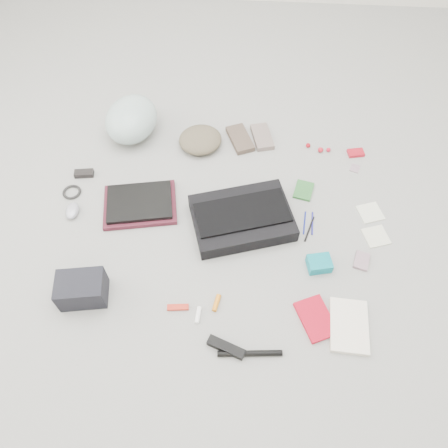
# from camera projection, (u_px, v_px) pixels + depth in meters

# --- Properties ---
(ground_plane) EXTENTS (4.00, 4.00, 0.00)m
(ground_plane) POSITION_uv_depth(u_px,v_px,m) (224.00, 230.00, 2.03)
(ground_plane) COLOR gray
(messenger_bag) EXTENTS (0.52, 0.44, 0.07)m
(messenger_bag) POSITION_uv_depth(u_px,v_px,m) (242.00, 218.00, 2.02)
(messenger_bag) COLOR black
(messenger_bag) RESTS_ON ground_plane
(bag_flap) EXTENTS (0.46, 0.31, 0.01)m
(bag_flap) POSITION_uv_depth(u_px,v_px,m) (242.00, 213.00, 1.98)
(bag_flap) COLOR black
(bag_flap) RESTS_ON messenger_bag
(laptop_sleeve) EXTENTS (0.38, 0.32, 0.02)m
(laptop_sleeve) POSITION_uv_depth(u_px,v_px,m) (140.00, 205.00, 2.09)
(laptop_sleeve) COLOR #521A27
(laptop_sleeve) RESTS_ON ground_plane
(laptop) EXTENTS (0.34, 0.27, 0.02)m
(laptop) POSITION_uv_depth(u_px,v_px,m) (139.00, 202.00, 2.08)
(laptop) COLOR black
(laptop) RESTS_ON laptop_sleeve
(bike_helmet) EXTENTS (0.32, 0.37, 0.20)m
(bike_helmet) POSITION_uv_depth(u_px,v_px,m) (131.00, 119.00, 2.30)
(bike_helmet) COLOR #ADC9C6
(bike_helmet) RESTS_ON ground_plane
(beanie) EXTENTS (0.29, 0.29, 0.08)m
(beanie) POSITION_uv_depth(u_px,v_px,m) (200.00, 140.00, 2.30)
(beanie) COLOR brown
(beanie) RESTS_ON ground_plane
(mitten_left) EXTENTS (0.17, 0.22, 0.03)m
(mitten_left) POSITION_uv_depth(u_px,v_px,m) (240.00, 139.00, 2.34)
(mitten_left) COLOR brown
(mitten_left) RESTS_ON ground_plane
(mitten_right) EXTENTS (0.14, 0.20, 0.03)m
(mitten_right) POSITION_uv_depth(u_px,v_px,m) (262.00, 137.00, 2.35)
(mitten_right) COLOR gray
(mitten_right) RESTS_ON ground_plane
(power_brick) EXTENTS (0.10, 0.06, 0.03)m
(power_brick) POSITION_uv_depth(u_px,v_px,m) (84.00, 173.00, 2.20)
(power_brick) COLOR black
(power_brick) RESTS_ON ground_plane
(cable_coil) EXTENTS (0.10, 0.10, 0.01)m
(cable_coil) POSITION_uv_depth(u_px,v_px,m) (72.00, 192.00, 2.14)
(cable_coil) COLOR black
(cable_coil) RESTS_ON ground_plane
(mouse) EXTENTS (0.07, 0.10, 0.04)m
(mouse) POSITION_uv_depth(u_px,v_px,m) (72.00, 211.00, 2.07)
(mouse) COLOR #9E9EAE
(mouse) RESTS_ON ground_plane
(camera_bag) EXTENTS (0.21, 0.16, 0.12)m
(camera_bag) POSITION_uv_depth(u_px,v_px,m) (82.00, 289.00, 1.79)
(camera_bag) COLOR black
(camera_bag) RESTS_ON ground_plane
(multitool) EXTENTS (0.09, 0.03, 0.01)m
(multitool) POSITION_uv_depth(u_px,v_px,m) (178.00, 307.00, 1.80)
(multitool) COLOR red
(multitool) RESTS_ON ground_plane
(toiletry_tube_white) EXTENTS (0.02, 0.07, 0.02)m
(toiletry_tube_white) POSITION_uv_depth(u_px,v_px,m) (198.00, 315.00, 1.78)
(toiletry_tube_white) COLOR white
(toiletry_tube_white) RESTS_ON ground_plane
(toiletry_tube_orange) EXTENTS (0.03, 0.08, 0.02)m
(toiletry_tube_orange) POSITION_uv_depth(u_px,v_px,m) (216.00, 303.00, 1.81)
(toiletry_tube_orange) COLOR orange
(toiletry_tube_orange) RESTS_ON ground_plane
(u_lock) EXTENTS (0.16, 0.09, 0.03)m
(u_lock) POSITION_uv_depth(u_px,v_px,m) (226.00, 347.00, 1.70)
(u_lock) COLOR black
(u_lock) RESTS_ON ground_plane
(bike_pump) EXTENTS (0.25, 0.05, 0.02)m
(bike_pump) POSITION_uv_depth(u_px,v_px,m) (250.00, 353.00, 1.69)
(bike_pump) COLOR black
(bike_pump) RESTS_ON ground_plane
(book_red) EXTENTS (0.18, 0.21, 0.02)m
(book_red) POSITION_uv_depth(u_px,v_px,m) (316.00, 319.00, 1.77)
(book_red) COLOR red
(book_red) RESTS_ON ground_plane
(book_white) EXTENTS (0.16, 0.23, 0.02)m
(book_white) POSITION_uv_depth(u_px,v_px,m) (349.00, 326.00, 1.75)
(book_white) COLOR silver
(book_white) RESTS_ON ground_plane
(notepad) EXTENTS (0.11, 0.13, 0.01)m
(notepad) POSITION_uv_depth(u_px,v_px,m) (304.00, 190.00, 2.15)
(notepad) COLOR #2A642C
(notepad) RESTS_ON ground_plane
(pen_blue) EXTENTS (0.02, 0.13, 0.01)m
(pen_blue) POSITION_uv_depth(u_px,v_px,m) (305.00, 223.00, 2.04)
(pen_blue) COLOR navy
(pen_blue) RESTS_ON ground_plane
(pen_black) EXTENTS (0.05, 0.14, 0.01)m
(pen_black) POSITION_uv_depth(u_px,v_px,m) (309.00, 229.00, 2.02)
(pen_black) COLOR black
(pen_black) RESTS_ON ground_plane
(pen_navy) EXTENTS (0.01, 0.13, 0.01)m
(pen_navy) POSITION_uv_depth(u_px,v_px,m) (312.00, 223.00, 2.04)
(pen_navy) COLOR navy
(pen_navy) RESTS_ON ground_plane
(accordion_wallet) EXTENTS (0.12, 0.10, 0.05)m
(accordion_wallet) POSITION_uv_depth(u_px,v_px,m) (319.00, 264.00, 1.90)
(accordion_wallet) COLOR #088393
(accordion_wallet) RESTS_ON ground_plane
(card_deck) EXTENTS (0.08, 0.10, 0.02)m
(card_deck) POSITION_uv_depth(u_px,v_px,m) (362.00, 261.00, 1.92)
(card_deck) COLOR gray
(card_deck) RESTS_ON ground_plane
(napkin_top) EXTENTS (0.13, 0.13, 0.01)m
(napkin_top) POSITION_uv_depth(u_px,v_px,m) (370.00, 213.00, 2.08)
(napkin_top) COLOR silver
(napkin_top) RESTS_ON ground_plane
(napkin_bottom) EXTENTS (0.13, 0.13, 0.01)m
(napkin_bottom) POSITION_uv_depth(u_px,v_px,m) (376.00, 236.00, 2.00)
(napkin_bottom) COLOR beige
(napkin_bottom) RESTS_ON ground_plane
(lollipop_a) EXTENTS (0.03, 0.03, 0.02)m
(lollipop_a) POSITION_uv_depth(u_px,v_px,m) (308.00, 145.00, 2.32)
(lollipop_a) COLOR #9E0A15
(lollipop_a) RESTS_ON ground_plane
(lollipop_b) EXTENTS (0.03, 0.03, 0.03)m
(lollipop_b) POSITION_uv_depth(u_px,v_px,m) (321.00, 150.00, 2.29)
(lollipop_b) COLOR red
(lollipop_b) RESTS_ON ground_plane
(lollipop_c) EXTENTS (0.02, 0.02, 0.02)m
(lollipop_c) POSITION_uv_depth(u_px,v_px,m) (328.00, 150.00, 2.30)
(lollipop_c) COLOR red
(lollipop_c) RESTS_ON ground_plane
(altoids_tin) EXTENTS (0.09, 0.07, 0.02)m
(altoids_tin) POSITION_uv_depth(u_px,v_px,m) (356.00, 153.00, 2.29)
(altoids_tin) COLOR #B21424
(altoids_tin) RESTS_ON ground_plane
(stamp_sheet) EXTENTS (0.06, 0.07, 0.00)m
(stamp_sheet) POSITION_uv_depth(u_px,v_px,m) (355.00, 168.00, 2.24)
(stamp_sheet) COLOR gray
(stamp_sheet) RESTS_ON ground_plane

